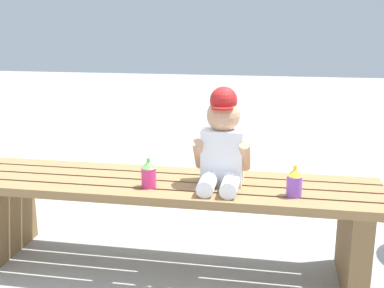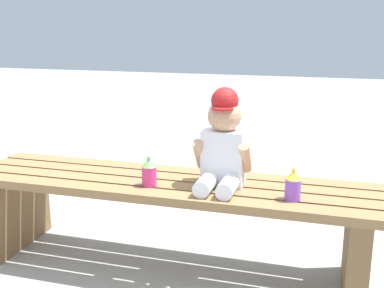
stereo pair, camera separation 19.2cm
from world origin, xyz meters
name	(u,v)px [view 2 (the right image)]	position (x,y,z in m)	size (l,w,h in m)	color
ground_plane	(170,266)	(0.00, 0.00, 0.00)	(16.00, 16.00, 0.00)	#999993
park_bench	(169,207)	(0.00, 0.00, 0.28)	(1.79, 0.42, 0.41)	olive
child_figure	(223,144)	(0.23, 0.00, 0.58)	(0.23, 0.27, 0.40)	white
sippy_cup_left	(149,172)	(-0.06, -0.09, 0.46)	(0.06, 0.06, 0.12)	#E5337F
sippy_cup_right	(293,185)	(0.52, -0.09, 0.46)	(0.06, 0.06, 0.12)	#8C4CCC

